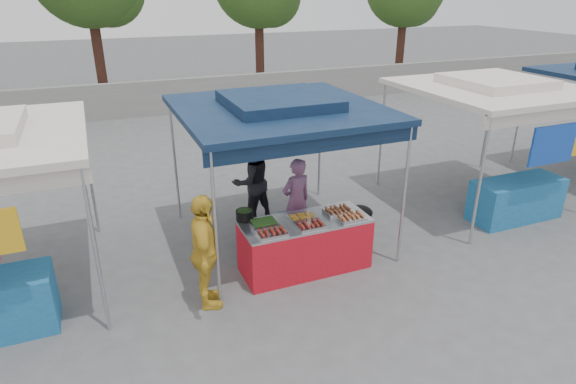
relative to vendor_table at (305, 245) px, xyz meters
name	(u,v)px	position (x,y,z in m)	size (l,w,h in m)	color
ground_plane	(302,265)	(0.00, 0.10, -0.43)	(80.00, 80.00, 0.00)	#545456
back_wall	(176,96)	(0.00, 11.10, 0.17)	(40.00, 0.25, 1.20)	slate
main_canopy	(279,108)	(0.00, 1.07, 1.94)	(3.20, 3.20, 2.57)	#AFB0B6
neighbor_stall_right	(504,131)	(4.50, 0.67, 1.18)	(3.20, 3.20, 2.57)	#AFB0B6
vendor_table	(305,245)	(0.00, 0.00, 0.00)	(2.00, 0.80, 0.85)	#B5101D
food_tray_fl	(272,233)	(-0.64, -0.24, 0.46)	(0.42, 0.30, 0.07)	#BBBBBF
food_tray_fm	(310,225)	(-0.02, -0.24, 0.46)	(0.42, 0.30, 0.07)	#BBBBBF
food_tray_fr	(351,217)	(0.67, -0.23, 0.46)	(0.42, 0.30, 0.07)	#BBBBBF
food_tray_bl	(264,223)	(-0.64, 0.10, 0.46)	(0.42, 0.30, 0.07)	#BBBBBF
food_tray_bm	(302,217)	(-0.03, 0.07, 0.46)	(0.42, 0.30, 0.07)	#BBBBBF
food_tray_br	(338,211)	(0.60, 0.06, 0.46)	(0.42, 0.30, 0.07)	#BBBBBF
cooking_pot	(245,215)	(-0.86, 0.38, 0.50)	(0.27, 0.27, 0.16)	black
skewer_cup	(309,226)	(-0.07, -0.27, 0.47)	(0.08, 0.08, 0.10)	#AFB0B6
wok_burner	(359,223)	(1.15, 0.30, 0.02)	(0.45, 0.45, 0.75)	black
crate_left	(272,243)	(-0.28, 0.73, -0.29)	(0.44, 0.31, 0.26)	#123D98
crate_right	(295,236)	(0.16, 0.77, -0.27)	(0.51, 0.36, 0.31)	#123D98
crate_stacked	(295,221)	(0.16, 0.77, 0.03)	(0.48, 0.34, 0.29)	#123D98
vendor_woman	(296,201)	(0.22, 0.87, 0.35)	(0.56, 0.37, 1.55)	#80517A
helper_man	(251,181)	(-0.23, 1.93, 0.39)	(0.79, 0.62, 1.63)	black
customer_person	(205,253)	(-1.66, -0.36, 0.42)	(0.99, 0.41, 1.68)	gold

